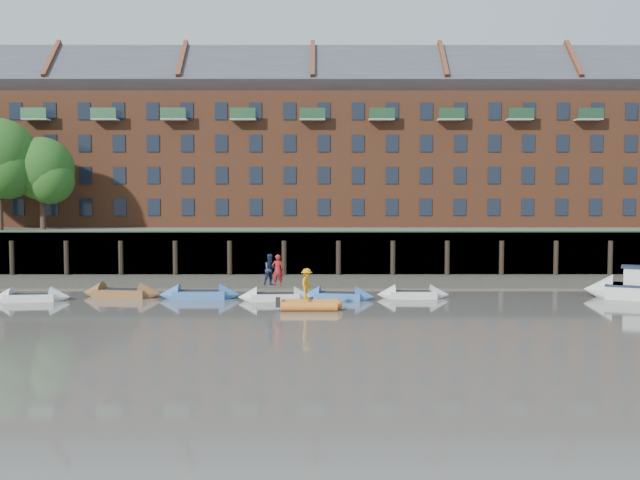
{
  "coord_description": "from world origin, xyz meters",
  "views": [
    {
      "loc": [
        0.55,
        -27.78,
        5.42
      ],
      "look_at": [
        0.62,
        12.0,
        3.2
      ],
      "focal_mm": 38.0,
      "sensor_mm": 36.0,
      "label": 1
    }
  ],
  "objects_px": {
    "rowboat_4": "(338,296)",
    "person_rower_b": "(271,270)",
    "rowboat_5": "(413,294)",
    "motor_launch": "(631,288)",
    "rowboat_2": "(200,295)",
    "person_rower_a": "(278,270)",
    "rowboat_3": "(275,297)",
    "person_rib_crew": "(307,284)",
    "rowboat_0": "(31,297)",
    "rowboat_1": "(122,293)",
    "rib_tender": "(312,305)"
  },
  "relations": [
    {
      "from": "rowboat_4",
      "to": "person_rower_b",
      "type": "height_order",
      "value": "person_rower_b"
    },
    {
      "from": "rowboat_5",
      "to": "motor_launch",
      "type": "height_order",
      "value": "motor_launch"
    },
    {
      "from": "rowboat_2",
      "to": "person_rower_a",
      "type": "distance_m",
      "value": 4.73
    },
    {
      "from": "rowboat_3",
      "to": "person_rib_crew",
      "type": "height_order",
      "value": "person_rib_crew"
    },
    {
      "from": "rowboat_0",
      "to": "person_rib_crew",
      "type": "distance_m",
      "value": 15.48
    },
    {
      "from": "person_rib_crew",
      "to": "rowboat_1",
      "type": "bearing_deg",
      "value": 82.92
    },
    {
      "from": "rowboat_0",
      "to": "rowboat_3",
      "type": "distance_m",
      "value": 13.39
    },
    {
      "from": "person_rib_crew",
      "to": "person_rower_a",
      "type": "bearing_deg",
      "value": 43.35
    },
    {
      "from": "rowboat_1",
      "to": "rowboat_2",
      "type": "bearing_deg",
      "value": -0.03
    },
    {
      "from": "rowboat_3",
      "to": "person_rib_crew",
      "type": "bearing_deg",
      "value": -63.88
    },
    {
      "from": "person_rower_b",
      "to": "rowboat_5",
      "type": "bearing_deg",
      "value": -25.3
    },
    {
      "from": "rowboat_3",
      "to": "motor_launch",
      "type": "distance_m",
      "value": 19.98
    },
    {
      "from": "rowboat_1",
      "to": "motor_launch",
      "type": "bearing_deg",
      "value": 5.96
    },
    {
      "from": "rowboat_0",
      "to": "rowboat_4",
      "type": "height_order",
      "value": "rowboat_0"
    },
    {
      "from": "rowboat_1",
      "to": "person_rower_b",
      "type": "height_order",
      "value": "person_rower_b"
    },
    {
      "from": "rowboat_2",
      "to": "rowboat_4",
      "type": "height_order",
      "value": "rowboat_2"
    },
    {
      "from": "rowboat_5",
      "to": "person_rower_b",
      "type": "height_order",
      "value": "person_rower_b"
    },
    {
      "from": "person_rower_a",
      "to": "rowboat_3",
      "type": "bearing_deg",
      "value": 19.64
    },
    {
      "from": "rowboat_0",
      "to": "person_rower_a",
      "type": "distance_m",
      "value": 13.6
    },
    {
      "from": "rowboat_0",
      "to": "rowboat_1",
      "type": "xyz_separation_m",
      "value": [
        4.52,
        1.55,
        0.03
      ]
    },
    {
      "from": "person_rower_a",
      "to": "rowboat_1",
      "type": "bearing_deg",
      "value": -12.24
    },
    {
      "from": "person_rower_a",
      "to": "person_rib_crew",
      "type": "bearing_deg",
      "value": 113.78
    },
    {
      "from": "rib_tender",
      "to": "person_rower_b",
      "type": "xyz_separation_m",
      "value": [
        -2.32,
        3.42,
        1.45
      ]
    },
    {
      "from": "rowboat_2",
      "to": "person_rower_a",
      "type": "relative_size",
      "value": 2.6
    },
    {
      "from": "rowboat_1",
      "to": "rib_tender",
      "type": "height_order",
      "value": "rowboat_1"
    },
    {
      "from": "rowboat_5",
      "to": "person_rower_a",
      "type": "relative_size",
      "value": 2.32
    },
    {
      "from": "rib_tender",
      "to": "rowboat_3",
      "type": "bearing_deg",
      "value": 123.38
    },
    {
      "from": "rowboat_5",
      "to": "rowboat_4",
      "type": "bearing_deg",
      "value": -170.98
    },
    {
      "from": "rowboat_5",
      "to": "person_rower_b",
      "type": "relative_size",
      "value": 2.31
    },
    {
      "from": "motor_launch",
      "to": "person_rib_crew",
      "type": "xyz_separation_m",
      "value": [
        -18.18,
        -3.74,
        0.69
      ]
    },
    {
      "from": "rowboat_5",
      "to": "rowboat_1",
      "type": "bearing_deg",
      "value": 179.48
    },
    {
      "from": "rowboat_2",
      "to": "person_rower_b",
      "type": "height_order",
      "value": "person_rower_b"
    },
    {
      "from": "person_rower_a",
      "to": "person_rower_b",
      "type": "relative_size",
      "value": 1.0
    },
    {
      "from": "rowboat_5",
      "to": "motor_launch",
      "type": "xyz_separation_m",
      "value": [
        12.24,
        -0.31,
        0.4
      ]
    },
    {
      "from": "rowboat_2",
      "to": "rowboat_3",
      "type": "relative_size",
      "value": 1.09
    },
    {
      "from": "rowboat_4",
      "to": "rowboat_5",
      "type": "bearing_deg",
      "value": 17.39
    },
    {
      "from": "rib_tender",
      "to": "motor_launch",
      "type": "relative_size",
      "value": 0.52
    },
    {
      "from": "rowboat_2",
      "to": "person_rower_b",
      "type": "bearing_deg",
      "value": -8.49
    },
    {
      "from": "rowboat_3",
      "to": "motor_launch",
      "type": "bearing_deg",
      "value": -2.02
    },
    {
      "from": "rowboat_3",
      "to": "person_rib_crew",
      "type": "xyz_separation_m",
      "value": [
        1.78,
        -3.09,
        1.09
      ]
    },
    {
      "from": "rowboat_1",
      "to": "rowboat_4",
      "type": "height_order",
      "value": "rowboat_1"
    },
    {
      "from": "rowboat_3",
      "to": "rib_tender",
      "type": "xyz_separation_m",
      "value": [
        2.04,
        -3.12,
        0.02
      ]
    },
    {
      "from": "rowboat_1",
      "to": "rib_tender",
      "type": "distance_m",
      "value": 11.79
    },
    {
      "from": "rib_tender",
      "to": "rowboat_2",
      "type": "bearing_deg",
      "value": 148.81
    },
    {
      "from": "rowboat_1",
      "to": "person_rib_crew",
      "type": "distance_m",
      "value": 11.59
    },
    {
      "from": "rib_tender",
      "to": "motor_launch",
      "type": "bearing_deg",
      "value": 12.16
    },
    {
      "from": "rowboat_3",
      "to": "rowboat_2",
      "type": "bearing_deg",
      "value": 166.04
    },
    {
      "from": "rowboat_0",
      "to": "rib_tender",
      "type": "xyz_separation_m",
      "value": [
        15.43,
        -2.93,
        0.02
      ]
    },
    {
      "from": "rowboat_4",
      "to": "person_rower_a",
      "type": "xyz_separation_m",
      "value": [
        -3.33,
        -0.3,
        1.47
      ]
    },
    {
      "from": "rowboat_4",
      "to": "rowboat_0",
      "type": "bearing_deg",
      "value": -168.95
    }
  ]
}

